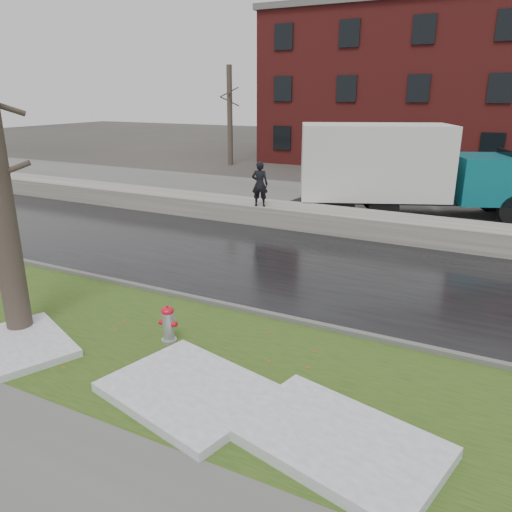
% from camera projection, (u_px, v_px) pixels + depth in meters
% --- Properties ---
extents(ground, '(120.00, 120.00, 0.00)m').
position_uv_depth(ground, '(199.00, 325.00, 10.72)').
color(ground, '#47423D').
rests_on(ground, ground).
extents(verge, '(60.00, 4.50, 0.04)m').
position_uv_depth(verge, '(163.00, 349.00, 9.66)').
color(verge, '#2A4918').
rests_on(verge, ground).
extents(road, '(60.00, 7.00, 0.03)m').
position_uv_depth(road, '(285.00, 264.00, 14.51)').
color(road, black).
rests_on(road, ground).
extents(parking_lot, '(60.00, 9.00, 0.03)m').
position_uv_depth(parking_lot, '(365.00, 207.00, 21.68)').
color(parking_lot, slate).
rests_on(parking_lot, ground).
extents(curb, '(60.00, 0.15, 0.14)m').
position_uv_depth(curb, '(223.00, 305.00, 11.54)').
color(curb, slate).
rests_on(curb, ground).
extents(snowbank, '(60.00, 1.60, 0.75)m').
position_uv_depth(snowbank, '(333.00, 220.00, 17.94)').
color(snowbank, '#B5AFA5').
rests_on(snowbank, ground).
extents(brick_building, '(26.00, 12.00, 10.00)m').
position_uv_depth(brick_building, '(469.00, 89.00, 33.60)').
color(brick_building, maroon).
rests_on(brick_building, ground).
extents(bg_tree_left, '(1.40, 1.62, 6.50)m').
position_uv_depth(bg_tree_left, '(230.00, 115.00, 33.49)').
color(bg_tree_left, brown).
rests_on(bg_tree_left, ground).
extents(bg_tree_center, '(1.40, 1.62, 6.50)m').
position_uv_depth(bg_tree_center, '(335.00, 114.00, 34.24)').
color(bg_tree_center, brown).
rests_on(bg_tree_center, ground).
extents(fire_hydrant, '(0.38, 0.34, 0.78)m').
position_uv_depth(fire_hydrant, '(168.00, 322.00, 9.80)').
color(fire_hydrant, '#AAACB2').
rests_on(fire_hydrant, verge).
extents(box_truck, '(10.63, 5.92, 3.61)m').
position_uv_depth(box_truck, '(403.00, 169.00, 19.56)').
color(box_truck, black).
rests_on(box_truck, ground).
extents(worker, '(0.69, 0.54, 1.65)m').
position_uv_depth(worker, '(260.00, 184.00, 18.22)').
color(worker, black).
rests_on(worker, snowbank).
extents(snow_patch_near, '(2.99, 2.55, 0.16)m').
position_uv_depth(snow_patch_near, '(190.00, 390.00, 8.16)').
color(snow_patch_near, white).
rests_on(snow_patch_near, verge).
extents(snow_patch_far, '(2.65, 2.33, 0.14)m').
position_uv_depth(snow_patch_far, '(21.00, 345.00, 9.65)').
color(snow_patch_far, white).
rests_on(snow_patch_far, verge).
extents(snow_patch_side, '(3.15, 2.41, 0.18)m').
position_uv_depth(snow_patch_side, '(338.00, 441.00, 6.94)').
color(snow_patch_side, white).
rests_on(snow_patch_side, verge).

